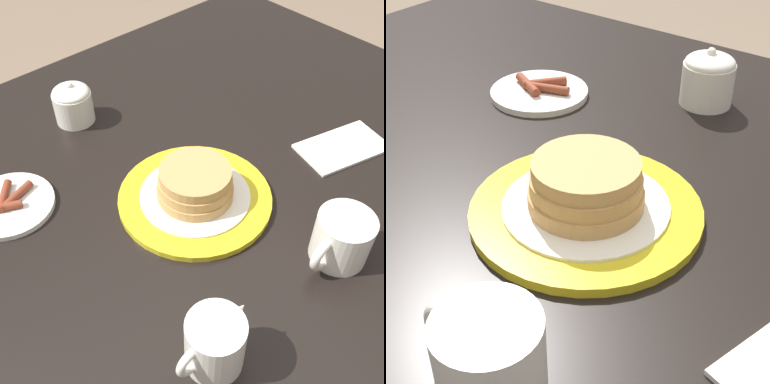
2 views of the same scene
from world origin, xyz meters
TOP-DOWN VIEW (x-y plane):
  - dining_table at (0.00, 0.00)m, footprint 1.49×1.09m
  - pancake_plate at (-0.03, 0.04)m, footprint 0.27×0.27m
  - side_plate_bacon at (0.22, -0.17)m, footprint 0.16×0.16m
  - coffee_mug at (-0.11, 0.28)m, footprint 0.12×0.09m
  - sugar_bowl at (-0.00, -0.31)m, footprint 0.08×0.08m

SIDE VIEW (x-z plane):
  - dining_table at x=0.00m, z-range 0.27..1.00m
  - side_plate_bacon at x=0.22m, z-range 0.73..0.75m
  - pancake_plate at x=-0.03m, z-range 0.72..0.80m
  - sugar_bowl at x=0.00m, z-range 0.73..0.82m
  - coffee_mug at x=-0.11m, z-range 0.73..0.82m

